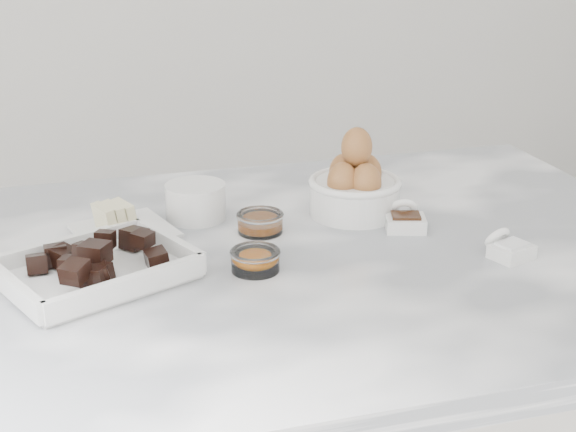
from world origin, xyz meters
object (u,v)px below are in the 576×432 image
object	(u,v)px
honey_bowl	(260,222)
salt_spoon	(508,248)
butter_plate	(122,227)
zest_bowl	(255,259)
egg_bowl	(355,187)
sugar_ramekin	(196,200)
chocolate_dish	(96,263)
vanilla_spoon	(405,219)

from	to	relation	value
honey_bowl	salt_spoon	bearing A→B (deg)	-30.87
honey_bowl	butter_plate	bearing A→B (deg)	170.37
zest_bowl	butter_plate	bearing A→B (deg)	134.21
butter_plate	egg_bowl	world-z (taller)	egg_bowl
sugar_ramekin	chocolate_dish	bearing A→B (deg)	-131.32
egg_bowl	salt_spoon	distance (m)	0.26
honey_bowl	vanilla_spoon	size ratio (longest dim) A/B	0.86
egg_bowl	chocolate_dish	bearing A→B (deg)	-161.63
butter_plate	egg_bowl	bearing A→B (deg)	-0.12
zest_bowl	vanilla_spoon	world-z (taller)	vanilla_spoon
honey_bowl	vanilla_spoon	distance (m)	0.22
chocolate_dish	honey_bowl	bearing A→B (deg)	22.60
chocolate_dish	egg_bowl	world-z (taller)	egg_bowl
zest_bowl	salt_spoon	world-z (taller)	salt_spoon
honey_bowl	chocolate_dish	bearing A→B (deg)	-157.40
honey_bowl	sugar_ramekin	bearing A→B (deg)	134.67
chocolate_dish	sugar_ramekin	world-z (taller)	chocolate_dish
butter_plate	sugar_ramekin	bearing A→B (deg)	22.66
chocolate_dish	zest_bowl	distance (m)	0.21
sugar_ramekin	honey_bowl	size ratio (longest dim) A/B	1.32
zest_bowl	salt_spoon	size ratio (longest dim) A/B	0.89
butter_plate	zest_bowl	xyz separation A→B (m)	(0.16, -0.16, -0.00)
chocolate_dish	sugar_ramekin	bearing A→B (deg)	48.68
sugar_ramekin	zest_bowl	size ratio (longest dim) A/B	1.37
chocolate_dish	egg_bowl	xyz separation A→B (m)	(0.41, 0.13, 0.02)
butter_plate	salt_spoon	world-z (taller)	butter_plate
honey_bowl	vanilla_spoon	world-z (taller)	vanilla_spoon
butter_plate	zest_bowl	bearing A→B (deg)	-45.79
sugar_ramekin	vanilla_spoon	world-z (taller)	sugar_ramekin
vanilla_spoon	sugar_ramekin	bearing A→B (deg)	156.56
zest_bowl	salt_spoon	bearing A→B (deg)	-8.75
egg_bowl	vanilla_spoon	xyz separation A→B (m)	(0.05, -0.08, -0.03)
vanilla_spoon	chocolate_dish	bearing A→B (deg)	-172.98
zest_bowl	vanilla_spoon	distance (m)	0.27
vanilla_spoon	salt_spoon	bearing A→B (deg)	-55.92
butter_plate	vanilla_spoon	distance (m)	0.42
vanilla_spoon	salt_spoon	distance (m)	0.17
sugar_ramekin	salt_spoon	xyz separation A→B (m)	(0.39, -0.27, -0.02)
egg_bowl	salt_spoon	world-z (taller)	egg_bowl
chocolate_dish	butter_plate	world-z (taller)	chocolate_dish
chocolate_dish	zest_bowl	bearing A→B (deg)	-7.98
chocolate_dish	vanilla_spoon	distance (m)	0.46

